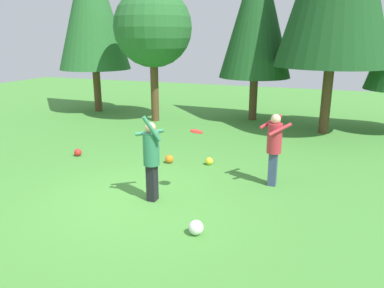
{
  "coord_description": "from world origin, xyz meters",
  "views": [
    {
      "loc": [
        3.76,
        -6.52,
        3.4
      ],
      "look_at": [
        0.9,
        1.1,
        1.05
      ],
      "focal_mm": 34.77,
      "sensor_mm": 36.0,
      "label": 1
    }
  ],
  "objects_px": {
    "ball_red": "(78,152)",
    "ball_yellow": "(209,161)",
    "ball_white": "(196,228)",
    "tree_left": "(153,28)",
    "ball_orange": "(169,159)",
    "frisbee": "(196,131)",
    "person_thrower": "(151,155)",
    "person_catcher": "(274,144)",
    "tree_far_left": "(91,4)",
    "tree_center": "(257,11)"
  },
  "relations": [
    {
      "from": "ball_red",
      "to": "ball_yellow",
      "type": "distance_m",
      "value": 3.94
    },
    {
      "from": "ball_yellow",
      "to": "ball_white",
      "type": "bearing_deg",
      "value": -75.53
    },
    {
      "from": "ball_red",
      "to": "tree_left",
      "type": "distance_m",
      "value": 6.34
    },
    {
      "from": "ball_orange",
      "to": "ball_red",
      "type": "height_order",
      "value": "ball_orange"
    },
    {
      "from": "ball_white",
      "to": "frisbee",
      "type": "bearing_deg",
      "value": 109.77
    },
    {
      "from": "person_thrower",
      "to": "person_catcher",
      "type": "bearing_deg",
      "value": 4.03
    },
    {
      "from": "person_thrower",
      "to": "tree_left",
      "type": "xyz_separation_m",
      "value": [
        -3.45,
        7.22,
        2.7
      ]
    },
    {
      "from": "person_thrower",
      "to": "ball_red",
      "type": "distance_m",
      "value": 4.11
    },
    {
      "from": "tree_far_left",
      "to": "tree_center",
      "type": "relative_size",
      "value": 1.1
    },
    {
      "from": "ball_yellow",
      "to": "frisbee",
      "type": "bearing_deg",
      "value": -79.74
    },
    {
      "from": "ball_white",
      "to": "tree_far_left",
      "type": "height_order",
      "value": "tree_far_left"
    },
    {
      "from": "frisbee",
      "to": "tree_far_left",
      "type": "height_order",
      "value": "tree_far_left"
    },
    {
      "from": "person_catcher",
      "to": "tree_center",
      "type": "xyz_separation_m",
      "value": [
        -1.94,
        7.11,
        3.35
      ]
    },
    {
      "from": "person_thrower",
      "to": "ball_white",
      "type": "distance_m",
      "value": 1.95
    },
    {
      "from": "person_thrower",
      "to": "frisbee",
      "type": "xyz_separation_m",
      "value": [
        0.81,
        0.54,
        0.44
      ]
    },
    {
      "from": "person_catcher",
      "to": "tree_left",
      "type": "height_order",
      "value": "tree_left"
    },
    {
      "from": "frisbee",
      "to": "tree_left",
      "type": "height_order",
      "value": "tree_left"
    },
    {
      "from": "tree_left",
      "to": "tree_far_left",
      "type": "bearing_deg",
      "value": 164.16
    },
    {
      "from": "frisbee",
      "to": "tree_far_left",
      "type": "bearing_deg",
      "value": 135.3
    },
    {
      "from": "ball_orange",
      "to": "ball_red",
      "type": "bearing_deg",
      "value": -172.54
    },
    {
      "from": "ball_yellow",
      "to": "person_catcher",
      "type": "bearing_deg",
      "value": -24.76
    },
    {
      "from": "ball_orange",
      "to": "tree_far_left",
      "type": "distance_m",
      "value": 9.77
    },
    {
      "from": "ball_white",
      "to": "tree_center",
      "type": "bearing_deg",
      "value": 95.99
    },
    {
      "from": "ball_white",
      "to": "person_thrower",
      "type": "bearing_deg",
      "value": 142.86
    },
    {
      "from": "person_thrower",
      "to": "ball_red",
      "type": "xyz_separation_m",
      "value": [
        -3.46,
        2.01,
        -0.92
      ]
    },
    {
      "from": "ball_orange",
      "to": "tree_center",
      "type": "distance_m",
      "value": 7.84
    },
    {
      "from": "ball_orange",
      "to": "person_thrower",
      "type": "bearing_deg",
      "value": -74.45
    },
    {
      "from": "frisbee",
      "to": "ball_orange",
      "type": "relative_size",
      "value": 1.59
    },
    {
      "from": "tree_left",
      "to": "frisbee",
      "type": "bearing_deg",
      "value": -57.47
    },
    {
      "from": "ball_yellow",
      "to": "ball_red",
      "type": "bearing_deg",
      "value": -171.04
    },
    {
      "from": "ball_orange",
      "to": "tree_center",
      "type": "relative_size",
      "value": 0.03
    },
    {
      "from": "tree_center",
      "to": "ball_red",
      "type": "bearing_deg",
      "value": -118.94
    },
    {
      "from": "person_thrower",
      "to": "ball_yellow",
      "type": "relative_size",
      "value": 8.89
    },
    {
      "from": "person_catcher",
      "to": "tree_far_left",
      "type": "distance_m",
      "value": 11.86
    },
    {
      "from": "frisbee",
      "to": "tree_far_left",
      "type": "distance_m",
      "value": 11.4
    },
    {
      "from": "frisbee",
      "to": "ball_red",
      "type": "bearing_deg",
      "value": 160.99
    },
    {
      "from": "person_thrower",
      "to": "ball_orange",
      "type": "distance_m",
      "value": 2.63
    },
    {
      "from": "person_thrower",
      "to": "ball_white",
      "type": "height_order",
      "value": "person_thrower"
    },
    {
      "from": "person_thrower",
      "to": "ball_white",
      "type": "xyz_separation_m",
      "value": [
        1.38,
        -1.04,
        -0.9
      ]
    },
    {
      "from": "ball_white",
      "to": "tree_center",
      "type": "height_order",
      "value": "tree_center"
    },
    {
      "from": "ball_orange",
      "to": "ball_white",
      "type": "bearing_deg",
      "value": -59.2
    },
    {
      "from": "tree_left",
      "to": "tree_far_left",
      "type": "xyz_separation_m",
      "value": [
        -3.49,
        0.99,
        1.08
      ]
    },
    {
      "from": "person_catcher",
      "to": "tree_far_left",
      "type": "bearing_deg",
      "value": -74.83
    },
    {
      "from": "tree_left",
      "to": "tree_center",
      "type": "xyz_separation_m",
      "value": [
        3.79,
        1.67,
        0.64
      ]
    },
    {
      "from": "ball_white",
      "to": "tree_far_left",
      "type": "xyz_separation_m",
      "value": [
        -8.32,
        9.25,
        4.68
      ]
    },
    {
      "from": "person_thrower",
      "to": "frisbee",
      "type": "relative_size",
      "value": 5.17
    },
    {
      "from": "person_thrower",
      "to": "ball_red",
      "type": "height_order",
      "value": "person_thrower"
    },
    {
      "from": "tree_left",
      "to": "person_thrower",
      "type": "bearing_deg",
      "value": -64.45
    },
    {
      "from": "frisbee",
      "to": "ball_white",
      "type": "relative_size",
      "value": 1.36
    },
    {
      "from": "tree_center",
      "to": "frisbee",
      "type": "bearing_deg",
      "value": -86.77
    }
  ]
}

